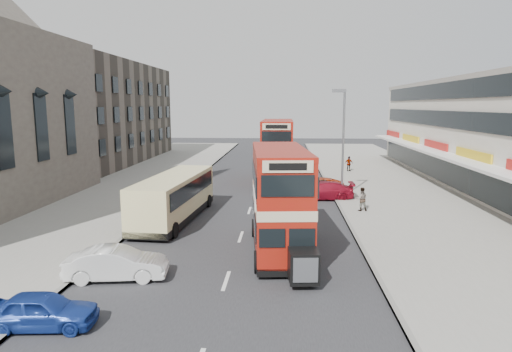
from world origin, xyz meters
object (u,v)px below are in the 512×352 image
at_px(cyclist, 311,187).
at_px(pedestrian_near, 362,199).
at_px(car_right_b, 319,184).
at_px(street_lamp, 342,135).
at_px(pedestrian_far, 349,164).
at_px(bus_main, 280,200).
at_px(car_right_a, 323,191).
at_px(car_left_near, 42,310).
at_px(car_left_front, 117,264).
at_px(coach, 175,196).
at_px(bus_second, 277,151).

bearing_deg(cyclist, pedestrian_near, -53.02).
distance_m(car_right_b, pedestrian_near, 7.69).
bearing_deg(street_lamp, pedestrian_near, -78.85).
height_order(street_lamp, car_right_b, street_lamp).
distance_m(car_right_b, pedestrian_far, 11.11).
relative_size(bus_main, cyclist, 3.79).
bearing_deg(car_right_b, car_right_a, -4.21).
xyz_separation_m(car_left_near, car_right_b, (10.48, 23.30, -0.04)).
bearing_deg(pedestrian_near, car_left_front, 42.70).
bearing_deg(car_right_b, bus_main, -15.35).
height_order(bus_main, car_right_b, bus_main).
bearing_deg(pedestrian_near, cyclist, -57.39).
relative_size(coach, pedestrian_far, 6.31).
height_order(bus_second, car_left_front, bus_second).
height_order(car_right_a, car_right_b, car_right_a).
xyz_separation_m(bus_second, pedestrian_near, (5.67, -11.44, -1.94)).
distance_m(pedestrian_near, pedestrian_far, 17.86).
xyz_separation_m(street_lamp, car_left_front, (-10.94, -16.10, -4.12)).
height_order(bus_second, car_right_b, bus_second).
relative_size(pedestrian_near, cyclist, 0.67).
height_order(bus_second, cyclist, bus_second).
distance_m(car_left_front, car_right_a, 18.65).
xyz_separation_m(coach, cyclist, (8.70, 6.77, -0.64)).
bearing_deg(car_left_near, cyclist, -30.53).
xyz_separation_m(bus_main, pedestrian_near, (5.25, 7.99, -1.60)).
distance_m(bus_second, pedestrian_far, 9.91).
height_order(pedestrian_near, pedestrian_far, pedestrian_near).
height_order(bus_main, car_left_near, bus_main).
bearing_deg(street_lamp, car_right_b, 112.72).
xyz_separation_m(bus_main, bus_second, (-0.41, 19.43, 0.34)).
height_order(bus_main, car_left_front, bus_main).
distance_m(car_left_near, car_right_a, 22.58).
xyz_separation_m(car_left_front, cyclist, (8.76, 16.17, 0.21)).
bearing_deg(coach, car_left_front, -85.83).
bearing_deg(cyclist, bus_second, 112.04).
relative_size(car_left_near, car_right_b, 0.87).
bearing_deg(car_left_near, car_right_a, -32.64).
bearing_deg(bus_main, street_lamp, -115.22).
bearing_deg(car_left_front, coach, -8.15).
xyz_separation_m(bus_second, car_right_a, (3.50, -7.37, -2.20)).
distance_m(bus_second, coach, 15.27).
height_order(bus_main, cyclist, bus_main).
distance_m(car_right_b, cyclist, 3.25).
distance_m(bus_main, bus_second, 19.44).
height_order(car_left_front, pedestrian_near, pedestrian_near).
bearing_deg(pedestrian_far, pedestrian_near, -110.67).
relative_size(pedestrian_far, cyclist, 0.67).
bearing_deg(car_right_a, coach, -55.79).
height_order(street_lamp, car_left_front, street_lamp).
relative_size(car_right_a, pedestrian_near, 2.95).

